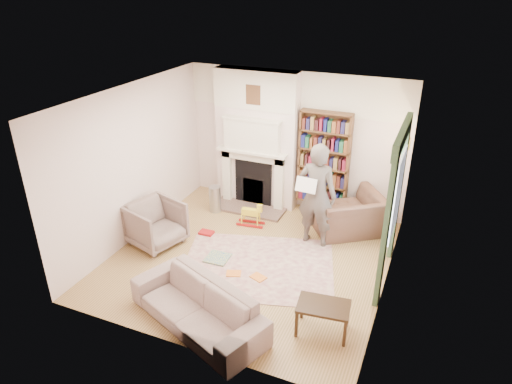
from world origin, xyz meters
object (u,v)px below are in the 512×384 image
at_px(coffee_table, 323,318).
at_px(rocking_horse, 251,214).
at_px(armchair_left, 156,224).
at_px(paraffin_heater, 215,199).
at_px(bookcase, 324,158).
at_px(man_reading, 317,195).
at_px(armchair_reading, 348,214).
at_px(sofa, 197,306).

bearing_deg(coffee_table, rocking_horse, 125.15).
relative_size(armchair_left, rocking_horse, 1.66).
bearing_deg(paraffin_heater, coffee_table, -40.70).
distance_m(bookcase, paraffin_heater, 2.35).
xyz_separation_m(bookcase, man_reading, (0.22, -1.20, -0.22)).
xyz_separation_m(armchair_reading, rocking_horse, (-1.77, -0.48, -0.16)).
distance_m(man_reading, paraffin_heater, 2.36).
height_order(bookcase, armchair_reading, bookcase).
distance_m(man_reading, rocking_horse, 1.51).
bearing_deg(bookcase, armchair_left, -135.63).
distance_m(bookcase, sofa, 4.06).
distance_m(bookcase, man_reading, 1.24).
xyz_separation_m(bookcase, rocking_horse, (-1.10, -1.08, -0.94)).
xyz_separation_m(armchair_left, sofa, (1.74, -1.57, -0.09)).
distance_m(armchair_reading, man_reading, 0.94).
xyz_separation_m(man_reading, paraffin_heater, (-2.23, 0.38, -0.68)).
bearing_deg(rocking_horse, armchair_reading, 7.48).
xyz_separation_m(man_reading, rocking_horse, (-1.32, 0.12, -0.72)).
bearing_deg(paraffin_heater, man_reading, -9.69).
height_order(paraffin_heater, rocking_horse, paraffin_heater).
height_order(armchair_left, sofa, armchair_left).
xyz_separation_m(bookcase, armchair_left, (-2.40, -2.35, -0.77)).
distance_m(sofa, paraffin_heater, 3.38).
relative_size(coffee_table, paraffin_heater, 1.27).
height_order(bookcase, rocking_horse, bookcase).
bearing_deg(paraffin_heater, armchair_left, -104.33).
relative_size(paraffin_heater, rocking_horse, 1.03).
height_order(armchair_reading, armchair_left, armchair_left).
relative_size(bookcase, paraffin_heater, 3.36).
xyz_separation_m(bookcase, armchair_reading, (0.67, -0.60, -0.78)).
relative_size(armchair_left, paraffin_heater, 1.60).
xyz_separation_m(armchair_reading, coffee_table, (0.30, -2.79, -0.17)).
xyz_separation_m(bookcase, coffee_table, (0.98, -3.38, -0.95)).
bearing_deg(sofa, man_reading, 94.02).
relative_size(armchair_left, man_reading, 0.46).
bearing_deg(armchair_left, man_reading, -49.28).
relative_size(bookcase, rocking_horse, 3.48).
xyz_separation_m(armchair_left, man_reading, (2.62, 1.15, 0.55)).
xyz_separation_m(armchair_reading, paraffin_heater, (-2.68, -0.22, -0.12)).
bearing_deg(coffee_table, bookcase, 99.26).
bearing_deg(man_reading, coffee_table, 113.71).
xyz_separation_m(coffee_table, rocking_horse, (-2.08, 2.31, 0.01)).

